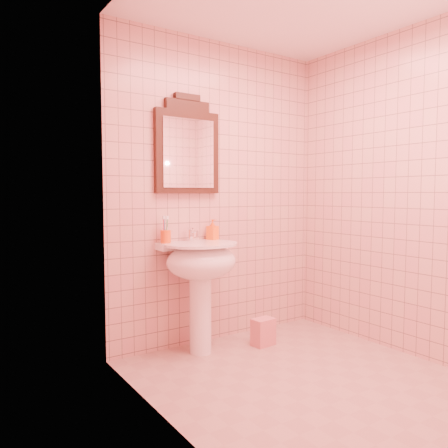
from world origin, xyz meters
TOP-DOWN VIEW (x-y plane):
  - floor at (0.00, 0.00)m, footprint 2.20×2.20m
  - back_wall at (0.00, 1.10)m, footprint 2.00×0.02m
  - pedestal_sink at (-0.32, 0.87)m, footprint 0.58×0.58m
  - faucet at (-0.32, 1.01)m, footprint 0.04×0.16m
  - mirror at (-0.32, 1.07)m, footprint 0.56×0.06m
  - toothbrush_cup at (-0.55, 1.02)m, footprint 0.08×0.08m
  - soap_dispenser at (-0.12, 1.03)m, footprint 0.10×0.10m
  - towel at (0.19, 0.74)m, footprint 0.19×0.14m

SIDE VIEW (x-z plane):
  - floor at x=0.00m, z-range 0.00..0.00m
  - towel at x=0.19m, z-range 0.00..0.22m
  - pedestal_sink at x=-0.32m, z-range 0.23..1.09m
  - toothbrush_cup at x=-0.55m, z-range 0.82..1.01m
  - faucet at x=-0.32m, z-range 0.87..0.97m
  - soap_dispenser at x=-0.12m, z-range 0.86..1.03m
  - back_wall at x=0.00m, z-range 0.00..2.50m
  - mirror at x=-0.32m, z-range 1.21..2.00m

